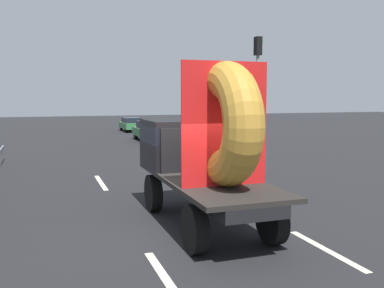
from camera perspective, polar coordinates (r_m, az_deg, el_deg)
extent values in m
plane|color=black|center=(9.83, 0.82, -11.73)|extent=(120.00, 120.00, 0.00)
cylinder|color=black|center=(11.53, -5.17, -6.51)|extent=(0.28, 0.98, 0.98)
cylinder|color=black|center=(12.04, 2.75, -5.94)|extent=(0.28, 0.98, 0.98)
cylinder|color=black|center=(8.46, 0.36, -11.27)|extent=(0.28, 0.98, 0.98)
cylinder|color=black|center=(9.15, 10.61, -10.02)|extent=(0.28, 0.98, 0.98)
cube|color=black|center=(10.09, 1.87, -5.63)|extent=(1.30, 5.26, 0.25)
cube|color=black|center=(11.55, -1.14, -0.08)|extent=(2.00, 1.86, 1.35)
cube|color=black|center=(11.47, -1.07, 1.37)|extent=(2.02, 1.77, 0.44)
cube|color=black|center=(9.21, 3.96, -5.68)|extent=(2.00, 3.40, 0.10)
cube|color=black|center=(10.63, 0.49, -0.77)|extent=(1.80, 0.08, 1.10)
torus|color=#B7842D|center=(8.89, 4.40, 2.64)|extent=(0.80, 2.59, 2.59)
cube|color=red|center=(8.89, 4.40, 2.64)|extent=(1.90, 0.03, 2.59)
cylinder|color=black|center=(30.77, -7.49, 1.21)|extent=(0.22, 0.64, 0.64)
cylinder|color=black|center=(31.12, -4.68, 1.30)|extent=(0.22, 0.64, 0.64)
cylinder|color=black|center=(28.16, -6.38, 0.75)|extent=(0.22, 0.64, 0.64)
cylinder|color=black|center=(28.54, -3.34, 0.85)|extent=(0.22, 0.64, 0.64)
cube|color=#33723F|center=(29.61, -5.50, 1.56)|extent=(1.80, 4.19, 0.55)
cube|color=black|center=(29.48, -5.46, 2.56)|extent=(1.62, 2.35, 0.50)
cylinder|color=gray|center=(21.80, 8.64, 4.94)|extent=(0.16, 0.16, 5.08)
cube|color=black|center=(21.94, 8.78, 12.78)|extent=(0.30, 0.36, 0.90)
sphere|color=#19D833|center=(22.05, 9.19, 13.47)|extent=(0.20, 0.20, 0.20)
cube|color=beige|center=(7.67, -3.82, -17.07)|extent=(0.16, 2.23, 0.01)
cube|color=beige|center=(15.62, -12.04, -5.04)|extent=(0.16, 2.73, 0.01)
cube|color=beige|center=(9.20, 17.44, -13.28)|extent=(0.16, 2.40, 0.01)
cube|color=beige|center=(16.29, 0.00, -4.43)|extent=(0.16, 2.72, 0.01)
cylinder|color=black|center=(39.01, -9.41, 2.20)|extent=(0.20, 0.57, 0.57)
cylinder|color=black|center=(39.27, -7.41, 2.26)|extent=(0.20, 0.57, 0.57)
cylinder|color=black|center=(36.66, -8.78, 1.95)|extent=(0.20, 0.57, 0.57)
cylinder|color=black|center=(36.93, -6.66, 2.02)|extent=(0.20, 0.57, 0.57)
cube|color=#33723F|center=(37.95, -8.08, 2.48)|extent=(1.60, 3.74, 0.49)
cube|color=black|center=(37.83, -8.06, 3.18)|extent=(1.44, 2.10, 0.45)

